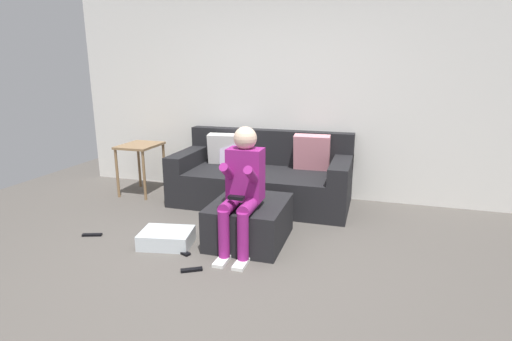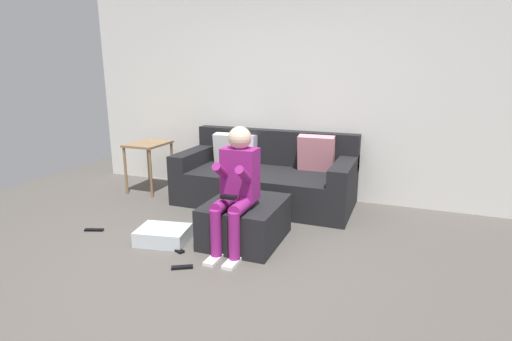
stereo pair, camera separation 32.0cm
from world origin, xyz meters
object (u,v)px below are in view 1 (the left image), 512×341
object	(u,v)px
couch_sectional	(262,178)
remote_by_storage_bin	(183,252)
storage_bin	(167,238)
remote_near_ottoman	(192,270)
side_table	(140,153)
ottoman	(250,222)
person_seated	(243,183)
remote_under_side_table	(92,235)

from	to	relation	value
couch_sectional	remote_by_storage_bin	xyz separation A→B (m)	(-0.29, -1.63, -0.30)
storage_bin	remote_by_storage_bin	distance (m)	0.27
couch_sectional	remote_near_ottoman	bearing A→B (deg)	-92.16
side_table	remote_by_storage_bin	bearing A→B (deg)	-48.02
couch_sectional	ottoman	world-z (taller)	couch_sectional
storage_bin	side_table	xyz separation A→B (m)	(-1.13, 1.39, 0.48)
remote_by_storage_bin	person_seated	bearing A→B (deg)	50.80
side_table	remote_under_side_table	xyz separation A→B (m)	(0.30, -1.42, -0.54)
person_seated	remote_under_side_table	size ratio (longest dim) A/B	5.88
ottoman	person_seated	size ratio (longest dim) A/B	0.71
couch_sectional	storage_bin	distance (m)	1.62
storage_bin	remote_under_side_table	bearing A→B (deg)	-178.20
remote_by_storage_bin	remote_under_side_table	distance (m)	1.07
side_table	remote_by_storage_bin	distance (m)	2.11
ottoman	remote_by_storage_bin	distance (m)	0.70
storage_bin	remote_under_side_table	xyz separation A→B (m)	(-0.84, -0.03, -0.06)
ottoman	side_table	world-z (taller)	side_table
storage_bin	remote_under_side_table	world-z (taller)	storage_bin
person_seated	storage_bin	distance (m)	0.93
couch_sectional	side_table	bearing A→B (deg)	-175.97
remote_near_ottoman	remote_by_storage_bin	world-z (taller)	same
person_seated	storage_bin	xyz separation A→B (m)	(-0.73, -0.14, -0.57)
couch_sectional	ottoman	size ratio (longest dim) A/B	2.64
remote_under_side_table	remote_near_ottoman	bearing A→B (deg)	-35.69
remote_near_ottoman	side_table	bearing A→B (deg)	101.88
ottoman	remote_near_ottoman	distance (m)	0.80
remote_by_storage_bin	remote_under_side_table	xyz separation A→B (m)	(-1.07, 0.09, 0.00)
side_table	remote_near_ottoman	bearing A→B (deg)	-48.53
remote_near_ottoman	remote_under_side_table	world-z (taller)	same
side_table	remote_by_storage_bin	world-z (taller)	side_table
ottoman	person_seated	bearing A→B (deg)	-91.36
couch_sectional	storage_bin	xyz separation A→B (m)	(-0.52, -1.51, -0.24)
person_seated	remote_by_storage_bin	distance (m)	0.84
remote_near_ottoman	ottoman	bearing A→B (deg)	39.16
side_table	remote_under_side_table	world-z (taller)	side_table
storage_bin	side_table	world-z (taller)	side_table
remote_by_storage_bin	remote_under_side_table	world-z (taller)	same
person_seated	side_table	size ratio (longest dim) A/B	1.71
remote_near_ottoman	remote_under_side_table	bearing A→B (deg)	134.33
person_seated	remote_by_storage_bin	world-z (taller)	person_seated
remote_by_storage_bin	side_table	bearing A→B (deg)	155.28
side_table	remote_near_ottoman	world-z (taller)	side_table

